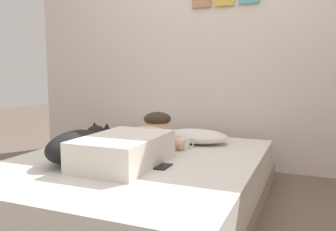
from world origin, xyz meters
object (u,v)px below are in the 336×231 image
object	(u,v)px
bed	(138,181)
pillow	(196,136)
coffee_cup	(184,144)
cell_phone	(163,167)
person_lying	(134,143)
dog	(79,145)

from	to	relation	value
bed	pillow	size ratio (longest dim) A/B	3.69
coffee_cup	cell_phone	bearing A→B (deg)	-83.48
person_lying	coffee_cup	xyz separation A→B (m)	(0.18, 0.42, -0.07)
coffee_cup	cell_phone	size ratio (longest dim) A/B	0.89
bed	person_lying	distance (m)	0.28
bed	person_lying	world-z (taller)	person_lying
coffee_cup	cell_phone	world-z (taller)	coffee_cup
bed	person_lying	bearing A→B (deg)	-80.22
dog	cell_phone	xyz separation A→B (m)	(0.55, 0.07, -0.10)
person_lying	cell_phone	bearing A→B (deg)	-22.06
bed	dog	bearing A→B (deg)	-142.72
dog	cell_phone	distance (m)	0.56
person_lying	cell_phone	xyz separation A→B (m)	(0.24, -0.10, -0.10)
cell_phone	bed	bearing A→B (deg)	147.98
cell_phone	coffee_cup	bearing A→B (deg)	96.52
bed	person_lying	size ratio (longest dim) A/B	2.09
coffee_cup	dog	bearing A→B (deg)	-129.85
pillow	dog	xyz separation A→B (m)	(-0.51, -0.82, 0.05)
coffee_cup	bed	bearing A→B (deg)	-118.17
dog	person_lying	bearing A→B (deg)	28.40
bed	coffee_cup	xyz separation A→B (m)	(0.19, 0.36, 0.20)
pillow	person_lying	world-z (taller)	person_lying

